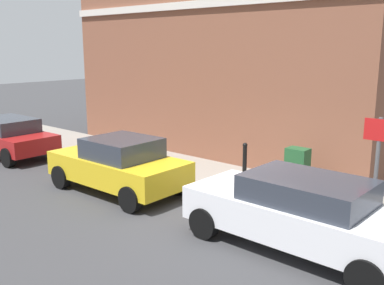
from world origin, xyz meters
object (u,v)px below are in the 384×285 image
(car_white, at_px, (299,211))
(car_red, at_px, (7,136))
(street_sign, at_px, (377,156))
(car_yellow, at_px, (119,164))
(utility_cabinet, at_px, (297,172))
(bollard_near_cabinet, at_px, (245,159))

(car_white, relative_size, car_red, 1.04)
(car_white, relative_size, street_sign, 1.91)
(car_yellow, distance_m, utility_cabinet, 4.65)
(car_red, xyz_separation_m, bollard_near_cabinet, (2.77, -8.28, -0.01))
(car_yellow, bearing_deg, car_white, 179.20)
(utility_cabinet, distance_m, street_sign, 2.70)
(car_yellow, height_order, utility_cabinet, car_yellow)
(car_red, bearing_deg, street_sign, -173.47)
(car_red, bearing_deg, car_white, 178.89)
(car_white, bearing_deg, car_yellow, 0.74)
(car_white, height_order, utility_cabinet, car_white)
(car_white, height_order, bollard_near_cabinet, car_white)
(car_white, xyz_separation_m, bollard_near_cabinet, (2.80, 3.15, -0.06))
(utility_cabinet, distance_m, bollard_near_cabinet, 1.68)
(car_yellow, relative_size, car_red, 0.93)
(utility_cabinet, bearing_deg, bollard_near_cabinet, 86.58)
(car_red, bearing_deg, car_yellow, 178.84)
(car_white, height_order, street_sign, street_sign)
(utility_cabinet, relative_size, street_sign, 0.50)
(car_red, xyz_separation_m, street_sign, (1.61, -12.23, 0.95))
(car_red, height_order, utility_cabinet, car_red)
(car_white, bearing_deg, utility_cabinet, -60.58)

